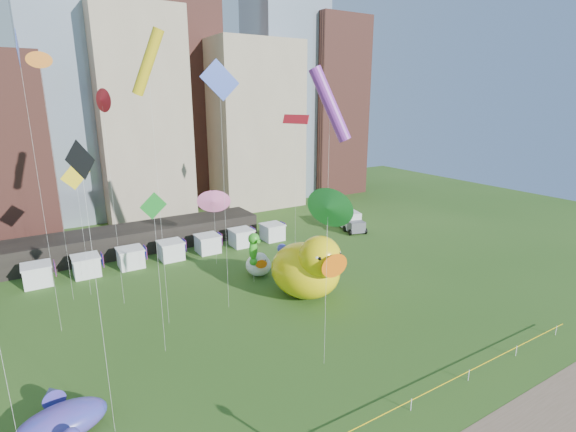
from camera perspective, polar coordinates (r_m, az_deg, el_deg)
skyline at (r=79.11m, az=-20.86°, el=15.34°), size 101.00×23.00×68.00m
pavilion at (r=62.05m, az=-21.24°, el=-3.11°), size 38.00×6.00×3.20m
vendor_tents at (r=57.68m, az=-15.14°, el=-4.47°), size 33.24×2.80×2.40m
big_duck at (r=44.77m, az=2.68°, el=-6.78°), size 6.87×9.27×7.15m
small_duck at (r=50.69m, az=-3.88°, el=-6.34°), size 3.90×4.44×3.12m
seahorse_green at (r=47.93m, az=-4.57°, el=-4.03°), size 1.41×1.69×5.82m
seahorse_purple at (r=47.50m, az=-0.82°, el=-5.15°), size 1.24×1.45×4.81m
whale_inflatable at (r=32.44m, az=-27.69°, el=-22.67°), size 5.58×6.85×2.34m
box_truck at (r=69.06m, az=8.02°, el=-0.48°), size 4.11×7.15×2.87m
kite_0 at (r=43.24m, az=-23.31°, el=13.76°), size 0.76×2.10×20.93m
kite_2 at (r=25.19m, az=-25.52°, el=5.52°), size 1.59×1.50×18.07m
kite_3 at (r=33.90m, az=-17.29°, el=0.82°), size 1.76×1.22×13.38m
kite_4 at (r=47.45m, az=-26.18°, el=4.67°), size 2.83×0.69×14.24m
kite_5 at (r=39.45m, az=-8.95°, el=16.81°), size 3.50×0.47×23.34m
kite_6 at (r=46.49m, az=-29.92°, el=17.17°), size 1.45×0.22×24.08m
kite_7 at (r=40.02m, az=5.56°, el=14.39°), size 3.80×3.35×22.87m
kite_8 at (r=56.04m, az=1.03°, el=12.55°), size 1.99×3.61×18.04m
kite_9 at (r=52.86m, az=-9.76°, el=1.88°), size 2.59×1.47×9.38m
kite_11 at (r=30.70m, az=5.29°, el=1.08°), size 1.05×2.75×13.99m
kite_12 at (r=37.63m, az=-17.96°, el=18.70°), size 2.86×2.67×25.39m
kite_13 at (r=40.14m, az=-31.91°, el=17.44°), size 0.25×2.80×25.12m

